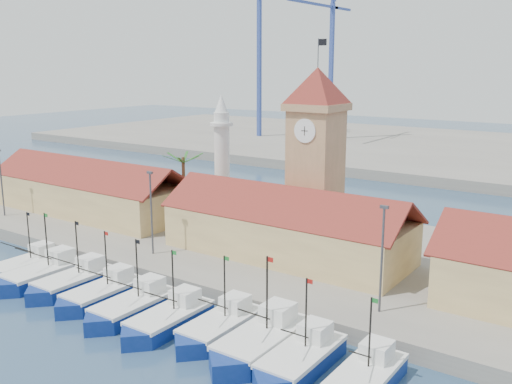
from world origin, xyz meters
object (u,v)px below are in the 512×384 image
Objects in this scene: boat_5 at (167,321)px; minaret at (222,157)px; clock_tower at (316,151)px; boat_0 at (24,267)px.

minaret is (-14.70, 26.16, 9.00)m from boat_5.
clock_tower reaches higher than minaret.
boat_0 is 33.69m from clock_tower.
minaret is at bearing 75.08° from boat_0.
clock_tower is (0.30, 24.15, 11.23)m from boat_5.
clock_tower reaches higher than boat_0.
boat_5 is at bearing -90.70° from clock_tower.
clock_tower is at bearing -7.61° from minaret.
clock_tower is at bearing 89.30° from boat_5.
boat_0 is at bearing 177.37° from boat_5.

